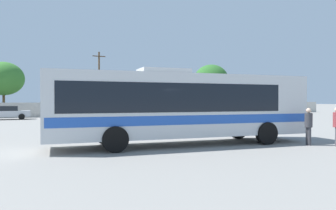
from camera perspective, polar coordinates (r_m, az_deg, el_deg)
ground_plane at (r=24.10m, az=-8.01°, el=-4.05°), size 300.00×300.00×0.00m
perimeter_wall at (r=42.30m, az=-14.51°, el=-0.76°), size 80.00×0.30×1.80m
coach_bus_silver_blue at (r=14.59m, az=2.05°, el=0.06°), size 12.20×3.29×3.45m
attendant_by_bus_door at (r=15.85m, az=23.87°, el=-3.17°), size 0.42×0.42×1.69m
parked_car_second_silver at (r=38.18m, az=-26.91°, el=-1.18°), size 4.53×2.05×1.45m
parked_car_third_white at (r=38.89m, az=-17.81°, el=-1.13°), size 4.13×1.99×1.40m
utility_pole_near at (r=45.42m, az=-12.24°, el=4.01°), size 1.80×0.24×8.81m
roadside_tree_midleft at (r=47.32m, az=-27.37°, el=4.22°), size 5.18×5.18×7.14m
roadside_tree_midright at (r=48.62m, az=-16.46°, el=2.59°), size 3.67×3.67×5.16m
roadside_tree_right at (r=51.52m, az=7.74°, el=4.66°), size 5.35×5.35×7.79m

